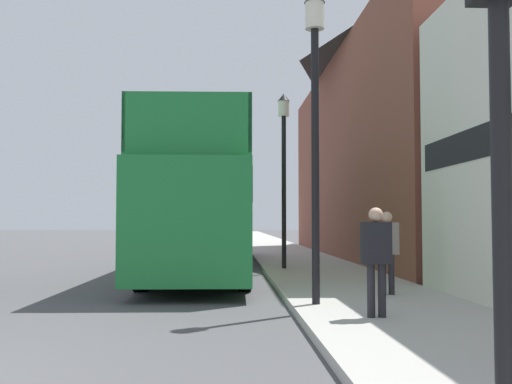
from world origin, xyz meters
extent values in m
plane|color=#4C4C4F|center=(0.00, 21.00, 0.00)|extent=(144.00, 144.00, 0.00)
cube|color=#ADAAA3|center=(6.43, 18.00, 0.07)|extent=(3.07, 108.00, 0.14)
cube|color=brown|center=(10.96, 18.37, 3.95)|extent=(6.00, 21.15, 7.90)
pyramid|color=#383333|center=(10.96, 18.37, 9.17)|extent=(6.00, 21.15, 2.54)
cube|color=#1E7A38|center=(3.17, 10.60, 1.49)|extent=(2.65, 9.94, 2.42)
cube|color=orange|center=(3.16, 10.11, 1.61)|extent=(2.58, 5.49, 0.45)
cube|color=black|center=(3.17, 10.60, 2.20)|extent=(2.67, 9.15, 0.70)
cube|color=#1E7A38|center=(3.17, 10.60, 2.75)|extent=(2.64, 9.15, 0.10)
cube|color=#1E7A38|center=(1.98, 10.63, 3.37)|extent=(0.26, 9.10, 1.14)
cube|color=#1E7A38|center=(4.36, 10.58, 3.37)|extent=(0.26, 9.10, 1.14)
cube|color=#1E7A38|center=(3.08, 6.09, 3.37)|extent=(2.45, 0.12, 1.14)
cube|color=#1E7A38|center=(3.25, 14.46, 3.37)|extent=(2.47, 1.44, 1.14)
cylinder|color=black|center=(2.13, 13.69, 0.52)|extent=(0.30, 1.04, 1.03)
cylinder|color=black|center=(4.33, 13.65, 0.52)|extent=(0.30, 1.04, 1.03)
cylinder|color=black|center=(2.01, 7.76, 0.52)|extent=(0.30, 1.04, 1.03)
cylinder|color=black|center=(4.21, 7.71, 0.52)|extent=(0.30, 1.04, 1.03)
cube|color=navy|center=(3.74, 18.04, 0.60)|extent=(1.86, 4.33, 0.81)
cube|color=black|center=(3.74, 17.91, 1.26)|extent=(1.61, 2.09, 0.51)
cylinder|color=black|center=(2.89, 19.36, 0.34)|extent=(0.21, 0.69, 0.69)
cylinder|color=black|center=(4.55, 19.38, 0.34)|extent=(0.21, 0.69, 0.69)
cylinder|color=black|center=(2.92, 16.69, 0.34)|extent=(0.21, 0.69, 0.69)
cylinder|color=black|center=(4.58, 16.71, 0.34)|extent=(0.21, 0.69, 0.69)
cylinder|color=#232328|center=(5.87, 3.30, 0.52)|extent=(0.11, 0.11, 0.75)
cylinder|color=#232328|center=(6.03, 3.30, 0.52)|extent=(0.11, 0.11, 0.75)
cube|color=black|center=(5.95, 3.30, 1.19)|extent=(0.41, 0.22, 0.60)
sphere|color=tan|center=(5.95, 3.30, 1.59)|extent=(0.21, 0.21, 0.21)
cylinder|color=#232328|center=(6.72, 5.86, 0.51)|extent=(0.11, 0.11, 0.74)
cylinder|color=#232328|center=(6.88, 5.86, 0.51)|extent=(0.11, 0.11, 0.74)
cube|color=gray|center=(6.80, 5.86, 1.18)|extent=(0.40, 0.22, 0.59)
sphere|color=tan|center=(6.80, 5.86, 1.58)|extent=(0.20, 0.20, 0.20)
cylinder|color=black|center=(5.43, -1.72, 1.48)|extent=(0.12, 0.12, 2.69)
cylinder|color=black|center=(5.29, 4.70, 2.43)|extent=(0.13, 0.13, 4.59)
cylinder|color=silver|center=(5.29, 4.70, 4.95)|extent=(0.32, 0.32, 0.45)
cylinder|color=black|center=(5.48, 12.07, 2.34)|extent=(0.13, 0.13, 4.40)
cylinder|color=silver|center=(5.48, 12.07, 4.77)|extent=(0.32, 0.32, 0.45)
cone|color=black|center=(5.48, 12.07, 5.10)|extent=(0.35, 0.35, 0.22)
camera|label=1|loc=(3.81, -5.14, 1.51)|focal=42.00mm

